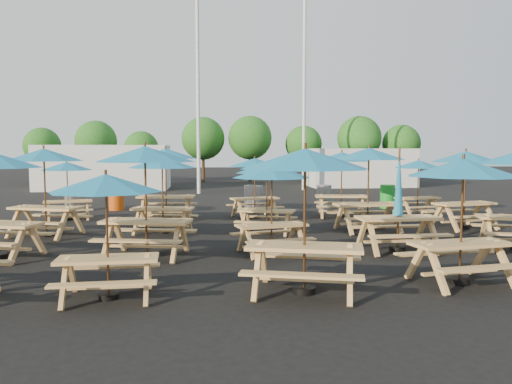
{
  "coord_description": "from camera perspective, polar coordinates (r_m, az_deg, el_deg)",
  "views": [
    {
      "loc": [
        -1.68,
        -14.69,
        2.45
      ],
      "look_at": [
        0.0,
        1.5,
        1.1
      ],
      "focal_mm": 35.0,
      "sensor_mm": 36.0,
      "label": 1
    }
  ],
  "objects": [
    {
      "name": "picnic_unit_13",
      "position": [
        12.63,
        15.94,
        -1.86
      ],
      "size": [
        2.03,
        1.79,
        2.53
      ],
      "rotation": [
        0.0,
        0.0,
        0.03
      ],
      "color": "tan",
      "rests_on": "ground"
    },
    {
      "name": "tree_7",
      "position": [
        40.62,
        16.28,
        5.31
      ],
      "size": [
        2.95,
        2.95,
        4.48
      ],
      "color": "#382314",
      "rests_on": "ground"
    },
    {
      "name": "mast_1",
      "position": [
        31.51,
        5.53,
        11.18
      ],
      "size": [
        0.2,
        0.2,
        12.0
      ],
      "primitive_type": "cylinder",
      "color": "silver",
      "rests_on": "ground"
    },
    {
      "name": "picnic_unit_12",
      "position": [
        9.78,
        22.59,
        1.79
      ],
      "size": [
        2.34,
        2.34,
        2.33
      ],
      "rotation": [
        0.0,
        0.0,
        0.16
      ],
      "color": "tan",
      "rests_on": "ground"
    },
    {
      "name": "picnic_unit_14",
      "position": [
        15.44,
        12.77,
        3.74
      ],
      "size": [
        2.47,
        2.47,
        2.56
      ],
      "rotation": [
        0.0,
        0.0,
        0.1
      ],
      "color": "tan",
      "rests_on": "ground"
    },
    {
      "name": "tree_0",
      "position": [
        41.82,
        -23.25,
        4.87
      ],
      "size": [
        2.8,
        2.8,
        4.24
      ],
      "color": "#382314",
      "rests_on": "ground"
    },
    {
      "name": "tree_2",
      "position": [
        38.64,
        -12.98,
        4.87
      ],
      "size": [
        2.59,
        2.59,
        3.93
      ],
      "color": "#382314",
      "rests_on": "ground"
    },
    {
      "name": "picnic_unit_3",
      "position": [
        18.75,
        -20.8,
        2.42
      ],
      "size": [
        2.23,
        2.23,
        2.08
      ],
      "rotation": [
        0.0,
        0.0,
        0.26
      ],
      "color": "tan",
      "rests_on": "ground"
    },
    {
      "name": "waste_bin_0",
      "position": [
        21.53,
        -20.25,
        -0.75
      ],
      "size": [
        0.62,
        0.62,
        1.0
      ],
      "primitive_type": "cylinder",
      "color": "gray",
      "rests_on": "ground"
    },
    {
      "name": "picnic_unit_10",
      "position": [
        14.68,
        1.25,
        2.27
      ],
      "size": [
        2.35,
        2.35,
        2.11
      ],
      "rotation": [
        0.0,
        0.0,
        -0.33
      ],
      "color": "tan",
      "rests_on": "ground"
    },
    {
      "name": "picnic_unit_6",
      "position": [
        14.97,
        -10.67,
        2.82
      ],
      "size": [
        2.39,
        2.39,
        2.28
      ],
      "rotation": [
        0.0,
        0.0,
        -0.21
      ],
      "color": "tan",
      "rests_on": "ground"
    },
    {
      "name": "waste_bin_3",
      "position": [
        20.65,
        -0.09,
        -0.68
      ],
      "size": [
        0.62,
        0.62,
        1.0
      ],
      "primitive_type": "cylinder",
      "color": "gray",
      "rests_on": "ground"
    },
    {
      "name": "picnic_unit_11",
      "position": [
        18.17,
        -0.15,
        3.0
      ],
      "size": [
        2.4,
        2.4,
        2.2
      ],
      "rotation": [
        0.0,
        0.0,
        0.28
      ],
      "color": "tan",
      "rests_on": "ground"
    },
    {
      "name": "tree_4",
      "position": [
        39.13,
        -0.68,
        6.21
      ],
      "size": [
        3.41,
        3.41,
        5.17
      ],
      "color": "#382314",
      "rests_on": "ground"
    },
    {
      "name": "waste_bin_1",
      "position": [
        21.39,
        -15.67,
        -0.66
      ],
      "size": [
        0.62,
        0.62,
        1.0
      ],
      "primitive_type": "cylinder",
      "color": "#CB4A0B",
      "rests_on": "ground"
    },
    {
      "name": "picnic_unit_8",
      "position": [
        8.46,
        5.63,
        2.81
      ],
      "size": [
        2.72,
        2.72,
        2.51
      ],
      "rotation": [
        0.0,
        0.0,
        -0.27
      ],
      "color": "tan",
      "rests_on": "ground"
    },
    {
      "name": "tree_6",
      "position": [
        39.45,
        11.72,
        6.05
      ],
      "size": [
        3.38,
        3.38,
        5.13
      ],
      "color": "#382314",
      "rests_on": "ground"
    },
    {
      "name": "waste_bin_5",
      "position": [
        22.0,
        14.79,
        -0.5
      ],
      "size": [
        0.62,
        0.62,
        1.0
      ],
      "primitive_type": "cylinder",
      "color": "#1B9627",
      "rests_on": "ground"
    },
    {
      "name": "tree_3",
      "position": [
        39.42,
        -6.07,
        6.1
      ],
      "size": [
        3.36,
        3.36,
        5.09
      ],
      "color": "#382314",
      "rests_on": "ground"
    },
    {
      "name": "picnic_unit_19",
      "position": [
        19.58,
        18.08,
        2.69
      ],
      "size": [
        2.24,
        2.24,
        2.12
      ],
      "rotation": [
        0.0,
        0.0,
        0.22
      ],
      "color": "tan",
      "rests_on": "ground"
    },
    {
      "name": "ground",
      "position": [
        14.99,
        0.59,
        -4.66
      ],
      "size": [
        120.0,
        120.0,
        0.0
      ],
      "primitive_type": "plane",
      "color": "black",
      "rests_on": "ground"
    },
    {
      "name": "event_tent_1",
      "position": [
        35.37,
        11.67,
        2.77
      ],
      "size": [
        7.0,
        4.0,
        2.6
      ],
      "primitive_type": "cube",
      "color": "silver",
      "rests_on": "ground"
    },
    {
      "name": "event_tent_0",
      "position": [
        33.32,
        -16.88,
        2.72
      ],
      "size": [
        8.0,
        4.0,
        2.8
      ],
      "primitive_type": "cube",
      "color": "silver",
      "rests_on": "ground"
    },
    {
      "name": "picnic_unit_15",
      "position": [
        18.56,
        9.78,
        3.56
      ],
      "size": [
        2.46,
        2.46,
        2.42
      ],
      "rotation": [
        0.0,
        0.0,
        -0.17
      ],
      "color": "tan",
      "rests_on": "ground"
    },
    {
      "name": "waste_bin_2",
      "position": [
        20.94,
        -0.5,
        -0.6
      ],
      "size": [
        0.62,
        0.62,
        1.0
      ],
      "primitive_type": "cylinder",
      "color": "gray",
      "rests_on": "ground"
    },
    {
      "name": "picnic_unit_7",
      "position": [
        17.95,
        -10.3,
        3.87
      ],
      "size": [
        2.48,
        2.48,
        2.55
      ],
      "rotation": [
        0.0,
        0.0,
        -0.11
      ],
      "color": "tan",
      "rests_on": "ground"
    },
    {
      "name": "picnic_unit_2",
      "position": [
        15.42,
        -23.07,
        3.39
      ],
      "size": [
        2.83,
        2.83,
        2.53
      ],
      "rotation": [
        0.0,
        0.0,
        -0.33
      ],
      "color": "tan",
      "rests_on": "ground"
    },
    {
      "name": "picnic_unit_18",
      "position": [
        16.93,
        22.84,
        3.25
      ],
      "size": [
        2.58,
        2.58,
        2.46
      ],
      "rotation": [
        0.0,
        0.0,
        0.22
      ],
      "color": "tan",
      "rests_on": "ground"
    },
    {
      "name": "tree_5",
      "position": [
        40.16,
        5.45,
        5.46
      ],
      "size": [
        2.94,
        2.94,
        4.45
      ],
      "color": "#382314",
      "rests_on": "ground"
    },
    {
      "name": "picnic_unit_9",
      "position": [
        11.76,
        1.81,
        1.74
      ],
      "size": [
        2.26,
        2.26,
        2.12
      ],
      "rotation": [
        0.0,
        0.0,
        0.24
      ],
      "color": "tan",
      "rests_on": "ground"
    },
    {
      "name": "waste_bin_4",
      "position": [
        21.35,
        7.78,
        -0.54
      ],
      "size": [
        0.62,
        0.62,
        1.0
      ],
      "primitive_type": "cylinder",
      "color": "gray",
      "rests_on": "ground"
    },
    {
      "name": "picnic_unit_4",
      "position": [
        8.47,
        -16.76,
        0.17
      ],
      "size": [
        1.92,
        1.92,
        2.09
      ],
      "rotation": [
        0.0,
        0.0,
        0.05
      ],
      "color": "tan",
      "rests_on": "ground"
    },
    {
      "name": "mast_0",
      "position": [
        28.92,
        -6.66,
        11.76
      ],
      "size": [
        0.2,
        0.2,
        12.0
      ],
      "primitive_type": "cylinder",
      "color": "silver",
      "rests_on": "ground"
    },
    {
      "name": "tree_1",
      "position": [
        39.44,
        -17.81,
        5.53
      ],
      "size": [
        3.11,
        3.11,
        4.72
      ],
      "color": "#382314",
      "rests_on": "ground"
    },
    {
      "name": "picnic_unit_5",
      "position": [
        11.65,
        -12.56,
        3.51
      ],
      "size": [
        2.67,
        2.67,
        2.58
      ],
      "rotation": [
        0.0,
        0.0,
        -0.2
      ],
      "color": "tan",
      "rests_on": "ground"
    }
  ]
}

